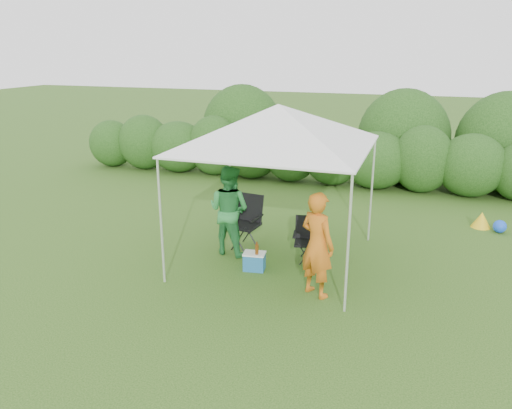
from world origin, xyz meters
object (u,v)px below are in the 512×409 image
(woman, at_px, (229,210))
(cooler, at_px, (254,261))
(canopy, at_px, (278,126))
(chair_right, at_px, (307,236))
(chair_left, at_px, (246,218))
(man, at_px, (317,245))

(woman, relative_size, cooler, 4.12)
(canopy, xyz_separation_m, chair_right, (0.54, 0.17, -2.01))
(chair_right, height_order, chair_left, chair_left)
(canopy, bearing_deg, cooler, -112.34)
(chair_right, height_order, woman, woman)
(chair_right, distance_m, woman, 1.53)
(chair_left, height_order, cooler, chair_left)
(chair_left, distance_m, man, 2.35)
(chair_left, bearing_deg, man, -34.08)
(chair_right, xyz_separation_m, chair_left, (-1.29, 0.29, 0.12))
(chair_left, relative_size, man, 0.61)
(chair_left, bearing_deg, chair_right, -4.50)
(chair_left, bearing_deg, canopy, -22.78)
(man, bearing_deg, chair_right, -41.17)
(canopy, relative_size, chair_left, 3.04)
(chair_right, xyz_separation_m, man, (0.44, -1.28, 0.39))
(man, relative_size, cooler, 4.09)
(chair_left, distance_m, woman, 0.54)
(canopy, xyz_separation_m, chair_left, (-0.76, 0.45, -1.88))
(chair_left, relative_size, cooler, 2.48)
(woman, bearing_deg, cooler, 150.51)
(man, relative_size, woman, 0.99)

